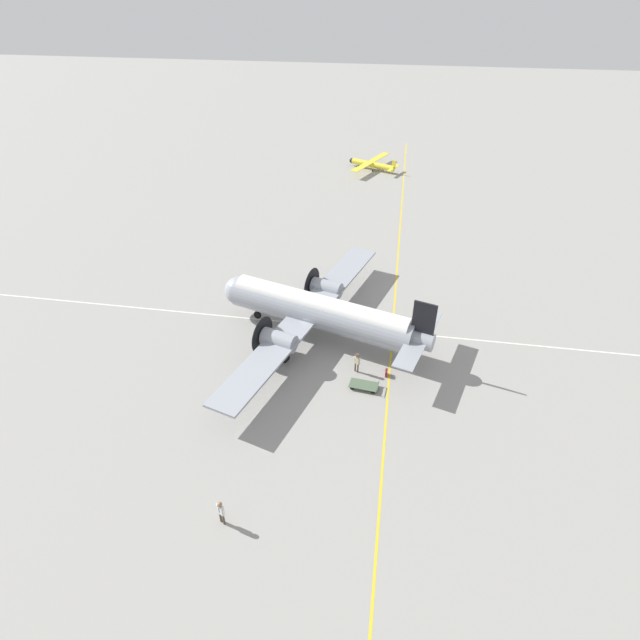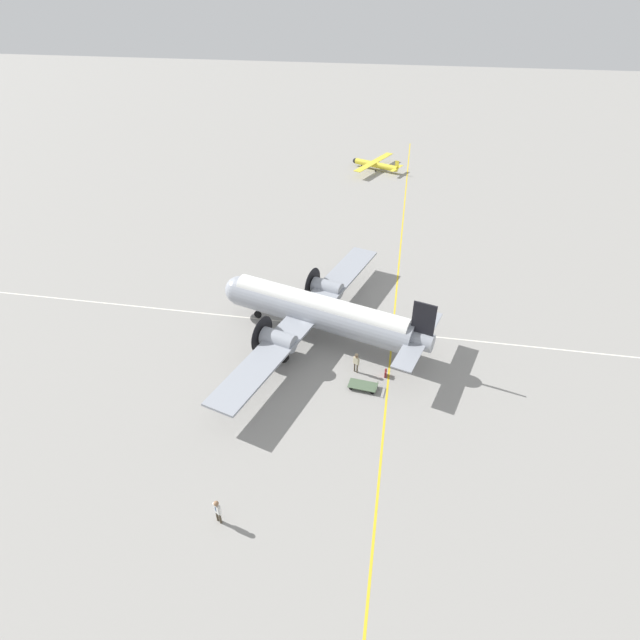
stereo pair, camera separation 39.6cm
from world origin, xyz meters
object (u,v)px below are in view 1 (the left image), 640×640
airliner_main (315,311)px  passenger_boarding (357,361)px  baggage_cart (364,385)px  light_aircraft_distant (371,164)px  crew_foreground (221,511)px  suitcase_near_door (386,373)px

airliner_main → passenger_boarding: airliner_main is taller
airliner_main → baggage_cart: size_ratio=11.15×
baggage_cart → light_aircraft_distant: 50.51m
passenger_boarding → baggage_cart: passenger_boarding is taller
crew_foreground → passenger_boarding: crew_foreground is taller
baggage_cart → light_aircraft_distant: (50.40, 3.36, 0.57)m
baggage_cart → light_aircraft_distant: size_ratio=0.22×
airliner_main → baggage_cart: 8.01m
suitcase_near_door → baggage_cart: 2.33m
suitcase_near_door → light_aircraft_distant: bearing=5.8°
suitcase_near_door → light_aircraft_distant: light_aircraft_distant is taller
airliner_main → passenger_boarding: 6.00m
baggage_cart → light_aircraft_distant: light_aircraft_distant is taller
light_aircraft_distant → suitcase_near_door: bearing=119.5°
airliner_main → light_aircraft_distant: 44.46m
crew_foreground → suitcase_near_door: crew_foreground is taller
baggage_cart → passenger_boarding: bearing=-60.4°
crew_foreground → suitcase_near_door: (14.30, -8.63, -0.87)m
passenger_boarding → baggage_cart: 2.11m
passenger_boarding → suitcase_near_door: passenger_boarding is taller
crew_foreground → light_aircraft_distant: size_ratio=0.18×
airliner_main → crew_foreground: airliner_main is taller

